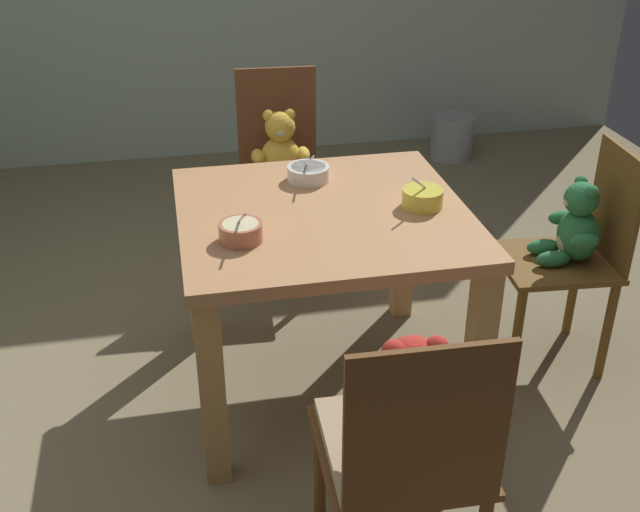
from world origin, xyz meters
TOP-DOWN VIEW (x-y plane):
  - ground_plane at (0.00, 0.00)m, footprint 5.20×5.20m
  - dining_table at (0.00, 0.00)m, footprint 0.98×0.94m
  - teddy_chair_near_front at (0.02, -0.92)m, footprint 0.43×0.43m
  - teddy_chair_near_right at (0.95, -0.02)m, footprint 0.44×0.40m
  - teddy_chair_far_center at (-0.00, 0.93)m, footprint 0.42×0.44m
  - porridge_bowl_yellow_near_right at (0.34, -0.04)m, footprint 0.14×0.14m
  - porridge_bowl_white_far_center at (-0.00, 0.26)m, footprint 0.16×0.17m
  - porridge_bowl_terracotta_near_left at (-0.30, -0.17)m, footprint 0.14×0.15m
  - metal_pail at (1.30, 2.15)m, footprint 0.27×0.27m

SIDE VIEW (x-z plane):
  - ground_plane at x=0.00m, z-range -0.04..0.00m
  - metal_pail at x=1.30m, z-range 0.00..0.27m
  - teddy_chair_near_right at x=0.95m, z-range 0.08..0.96m
  - teddy_chair_far_center at x=0.00m, z-range 0.07..1.00m
  - teddy_chair_near_front at x=0.02m, z-range 0.09..0.99m
  - dining_table at x=0.00m, z-range 0.23..0.96m
  - porridge_bowl_white_far_center at x=0.00m, z-range 0.69..0.82m
  - porridge_bowl_terracotta_near_left at x=-0.30m, z-range 0.70..0.83m
  - porridge_bowl_yellow_near_right at x=0.34m, z-range 0.70..0.83m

